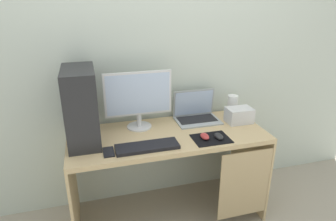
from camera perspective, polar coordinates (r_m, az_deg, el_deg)
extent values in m
plane|color=#9E9384|center=(2.57, 0.00, -19.14)|extent=(8.00, 8.00, 0.00)
cube|color=beige|center=(2.31, -2.36, 12.18)|extent=(4.00, 0.04, 2.60)
cube|color=tan|center=(2.18, 0.00, -4.84)|extent=(1.44, 0.61, 0.03)
cube|color=tan|center=(2.31, -17.87, -14.88)|extent=(0.02, 0.61, 0.69)
cube|color=tan|center=(2.61, 15.42, -9.93)|extent=(0.02, 0.61, 0.69)
cube|color=tan|center=(2.29, 14.66, -13.78)|extent=(0.40, 0.01, 0.55)
cube|color=#232326|center=(2.04, -16.50, 0.79)|extent=(0.21, 0.41, 0.51)
cylinder|color=silver|center=(2.27, -5.59, -3.10)|extent=(0.19, 0.19, 0.01)
cylinder|color=silver|center=(2.25, -5.64, -1.83)|extent=(0.04, 0.04, 0.10)
cube|color=silver|center=(2.17, -5.80, 3.27)|extent=(0.50, 0.02, 0.33)
cube|color=#B2C6EA|center=(2.16, -5.76, 3.19)|extent=(0.47, 0.00, 0.30)
cube|color=#9EA3A8|center=(2.37, 5.80, -2.00)|extent=(0.35, 0.24, 0.01)
cube|color=black|center=(2.39, 5.64, -1.66)|extent=(0.31, 0.16, 0.00)
cube|color=#9EA3A8|center=(2.42, 5.00, 1.53)|extent=(0.35, 0.03, 0.22)
cube|color=#ADC1E5|center=(2.42, 5.05, 1.47)|extent=(0.32, 0.02, 0.20)
cylinder|color=white|center=(2.53, 12.38, 1.03)|extent=(0.09, 0.09, 0.17)
cube|color=silver|center=(2.40, 13.66, -0.90)|extent=(0.20, 0.14, 0.12)
cube|color=black|center=(1.96, -4.06, -7.02)|extent=(0.42, 0.14, 0.02)
cube|color=black|center=(2.11, 8.37, -5.43)|extent=(0.26, 0.20, 0.00)
ellipsoid|color=#B23333|center=(2.09, 7.15, -5.00)|extent=(0.06, 0.10, 0.03)
ellipsoid|color=#232326|center=(2.10, 9.81, -4.94)|extent=(0.06, 0.10, 0.03)
cube|color=black|center=(1.95, -11.48, -7.92)|extent=(0.07, 0.13, 0.01)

